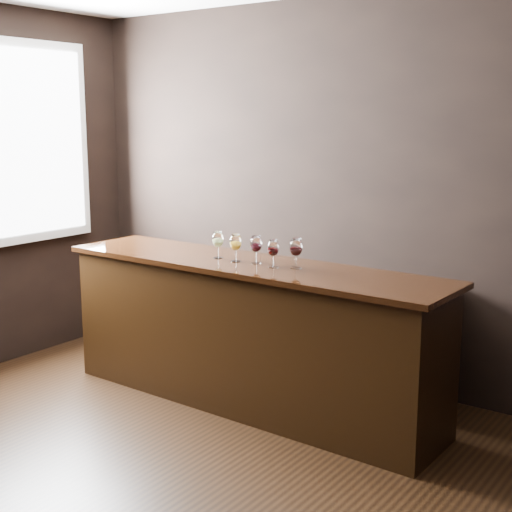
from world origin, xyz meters
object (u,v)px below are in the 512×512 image
Objects in this scene: back_bar_shelf at (299,325)px; glass_red_c at (296,248)px; glass_red_b at (273,249)px; glass_amber at (236,243)px; bar_counter at (248,337)px; glass_red_a at (256,245)px; glass_white at (218,240)px.

glass_red_c is at bearing -60.37° from back_bar_shelf.
glass_red_b is 0.93× the size of glass_red_c.
back_bar_shelf is 12.16× the size of glass_amber.
bar_counter is 1.20× the size of back_bar_shelf.
bar_counter is 0.63m from back_bar_shelf.
glass_red_c is at bearing 5.30° from bar_counter.
glass_amber is at bearing -168.13° from glass_red_a.
bar_counter is 0.68m from glass_red_b.
glass_red_c is (0.62, 0.02, 0.01)m from glass_white.
glass_amber is (-0.09, -0.03, 0.64)m from bar_counter.
glass_red_a is 0.17m from glass_red_b.
glass_red_c reaches higher than glass_white.
back_bar_shelf is 11.70× the size of glass_red_c.
glass_red_b is (0.23, -0.04, 0.64)m from bar_counter.
bar_counter is 14.56× the size of glass_amber.
glass_red_c reaches higher than bar_counter.
glass_red_a is (0.04, -0.62, 0.71)m from back_bar_shelf.
glass_white is at bearing 171.47° from glass_amber.
glass_red_a is at bearing 11.87° from glass_amber.
glass_white reaches higher than glass_red_b.
glass_red_b is (0.17, -0.04, -0.00)m from glass_red_a.
glass_red_a is 1.02× the size of glass_red_b.
glass_red_b is at bearing -8.25° from bar_counter.
glass_amber is 0.96× the size of glass_red_c.
glass_white is 0.49m from glass_red_b.
glass_white is 0.17m from glass_amber.
bar_counter is 0.65m from glass_amber.
back_bar_shelf is at bearing 81.15° from glass_amber.
glass_white is 1.03× the size of glass_red_b.
glass_amber reaches higher than back_bar_shelf.
glass_red_c is at bearing 6.45° from glass_amber.
back_bar_shelf is 0.99m from glass_red_b.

